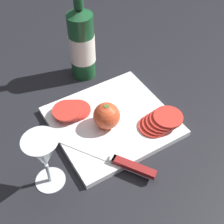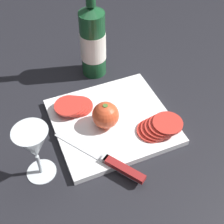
{
  "view_description": "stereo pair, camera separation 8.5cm",
  "coord_description": "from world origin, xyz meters",
  "px_view_note": "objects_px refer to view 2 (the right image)",
  "views": [
    {
      "loc": [
        0.34,
        0.48,
        0.67
      ],
      "look_at": [
        0.04,
        -0.02,
        0.05
      ],
      "focal_mm": 50.0,
      "sensor_mm": 36.0,
      "label": 1
    },
    {
      "loc": [
        0.27,
        0.52,
        0.67
      ],
      "look_at": [
        0.04,
        -0.02,
        0.05
      ],
      "focal_mm": 50.0,
      "sensor_mm": 36.0,
      "label": 2
    }
  ],
  "objects_px": {
    "knife": "(115,164)",
    "wine_bottle": "(93,41)",
    "tomato_slice_stack_far": "(74,106)",
    "tomato_slice_stack_near": "(160,127)",
    "whole_tomato": "(106,115)",
    "wine_glass": "(34,146)"
  },
  "relations": [
    {
      "from": "knife",
      "to": "wine_bottle",
      "type": "bearing_deg",
      "value": -46.59
    },
    {
      "from": "tomato_slice_stack_near",
      "to": "tomato_slice_stack_far",
      "type": "relative_size",
      "value": 1.08
    },
    {
      "from": "tomato_slice_stack_far",
      "to": "wine_bottle",
      "type": "bearing_deg",
      "value": -127.51
    },
    {
      "from": "tomato_slice_stack_near",
      "to": "whole_tomato",
      "type": "bearing_deg",
      "value": -31.72
    },
    {
      "from": "wine_glass",
      "to": "whole_tomato",
      "type": "bearing_deg",
      "value": -160.77
    },
    {
      "from": "wine_glass",
      "to": "tomato_slice_stack_far",
      "type": "relative_size",
      "value": 1.41
    },
    {
      "from": "wine_glass",
      "to": "tomato_slice_stack_near",
      "type": "relative_size",
      "value": 1.3
    },
    {
      "from": "whole_tomato",
      "to": "wine_glass",
      "type": "bearing_deg",
      "value": 19.23
    },
    {
      "from": "whole_tomato",
      "to": "knife",
      "type": "bearing_deg",
      "value": 77.53
    },
    {
      "from": "wine_bottle",
      "to": "knife",
      "type": "bearing_deg",
      "value": 77.1
    },
    {
      "from": "wine_bottle",
      "to": "whole_tomato",
      "type": "relative_size",
      "value": 4.54
    },
    {
      "from": "whole_tomato",
      "to": "knife",
      "type": "relative_size",
      "value": 0.32
    },
    {
      "from": "tomato_slice_stack_near",
      "to": "tomato_slice_stack_far",
      "type": "height_order",
      "value": "tomato_slice_stack_near"
    },
    {
      "from": "wine_glass",
      "to": "wine_bottle",
      "type": "bearing_deg",
      "value": -129.3
    },
    {
      "from": "wine_bottle",
      "to": "whole_tomato",
      "type": "xyz_separation_m",
      "value": [
        0.06,
        0.25,
        -0.07
      ]
    },
    {
      "from": "wine_glass",
      "to": "whole_tomato",
      "type": "distance_m",
      "value": 0.22
    },
    {
      "from": "wine_bottle",
      "to": "wine_glass",
      "type": "distance_m",
      "value": 0.41
    },
    {
      "from": "knife",
      "to": "tomato_slice_stack_far",
      "type": "distance_m",
      "value": 0.23
    },
    {
      "from": "whole_tomato",
      "to": "tomato_slice_stack_near",
      "type": "xyz_separation_m",
      "value": [
        -0.13,
        0.08,
        -0.02
      ]
    },
    {
      "from": "knife",
      "to": "tomato_slice_stack_far",
      "type": "bearing_deg",
      "value": -25.11
    },
    {
      "from": "knife",
      "to": "whole_tomato",
      "type": "bearing_deg",
      "value": -46.16
    },
    {
      "from": "wine_bottle",
      "to": "tomato_slice_stack_near",
      "type": "xyz_separation_m",
      "value": [
        -0.07,
        0.32,
        -0.09
      ]
    }
  ]
}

